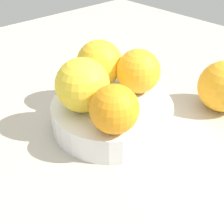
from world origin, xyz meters
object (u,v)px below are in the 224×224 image
(orange_in_bowl_0, at_px, (100,63))
(orange_loose_0, at_px, (223,86))
(fruit_bowl, at_px, (112,115))
(orange_in_bowl_1, at_px, (140,72))
(orange_in_bowl_3, at_px, (114,109))
(orange_in_bowl_2, at_px, (83,85))

(orange_in_bowl_0, height_order, orange_loose_0, orange_in_bowl_0)
(fruit_bowl, relative_size, orange_loose_0, 2.21)
(orange_in_bowl_1, xyz_separation_m, orange_in_bowl_3, (-0.05, 0.10, -0.00))
(fruit_bowl, xyz_separation_m, orange_in_bowl_1, (-0.00, -0.05, 0.05))
(orange_in_bowl_0, bearing_deg, fruit_bowl, 155.61)
(fruit_bowl, height_order, orange_in_bowl_2, orange_in_bowl_2)
(orange_in_bowl_2, height_order, orange_loose_0, orange_in_bowl_2)
(fruit_bowl, height_order, orange_loose_0, orange_loose_0)
(orange_in_bowl_0, relative_size, orange_loose_0, 0.89)
(orange_in_bowl_2, bearing_deg, orange_in_bowl_3, 178.06)
(fruit_bowl, distance_m, orange_in_bowl_3, 0.08)
(orange_in_bowl_1, height_order, orange_in_bowl_2, orange_in_bowl_2)
(orange_in_bowl_1, bearing_deg, orange_in_bowl_0, 24.49)
(orange_in_bowl_3, bearing_deg, orange_in_bowl_1, -64.67)
(fruit_bowl, distance_m, orange_in_bowl_0, 0.09)
(orange_in_bowl_1, height_order, orange_loose_0, orange_in_bowl_1)
(orange_in_bowl_0, relative_size, orange_in_bowl_1, 1.08)
(orange_in_bowl_0, distance_m, orange_loose_0, 0.20)
(orange_in_bowl_3, bearing_deg, fruit_bowl, -39.99)
(orange_in_bowl_1, xyz_separation_m, orange_in_bowl_2, (0.02, 0.09, 0.00))
(orange_in_bowl_0, xyz_separation_m, orange_in_bowl_3, (-0.11, 0.07, -0.00))
(orange_in_bowl_2, bearing_deg, orange_in_bowl_0, -58.25)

